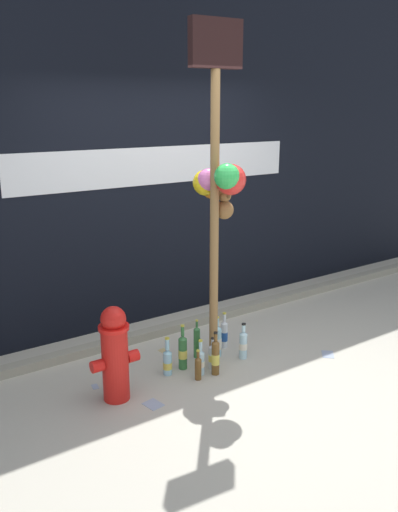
{
  "coord_description": "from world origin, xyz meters",
  "views": [
    {
      "loc": [
        -2.64,
        -3.15,
        2.2
      ],
      "look_at": [
        -0.29,
        0.3,
        1.02
      ],
      "focal_mm": 37.1,
      "sensor_mm": 36.0,
      "label": 1
    }
  ],
  "objects_px": {
    "fire_hydrant": "(115,353)",
    "bottle_6": "(168,361)",
    "bottle_2": "(217,341)",
    "bottle_7": "(243,344)",
    "bottle_1": "(201,361)",
    "bottle_3": "(224,334)",
    "memorial_post": "(218,169)",
    "bottle_0": "(215,357)",
    "bottle_4": "(197,341)",
    "bottle_8": "(212,356)",
    "bottle_9": "(183,352)",
    "bottle_5": "(198,367)"
  },
  "relations": [
    {
      "from": "bottle_0",
      "to": "bottle_5",
      "type": "height_order",
      "value": "bottle_0"
    },
    {
      "from": "bottle_9",
      "to": "bottle_3",
      "type": "bearing_deg",
      "value": 13.8
    },
    {
      "from": "bottle_8",
      "to": "bottle_9",
      "type": "distance_m",
      "value": 0.26
    },
    {
      "from": "memorial_post",
      "to": "bottle_4",
      "type": "distance_m",
      "value": 1.57
    },
    {
      "from": "memorial_post",
      "to": "fire_hydrant",
      "type": "xyz_separation_m",
      "value": [
        -1.01,
        -0.07,
        -1.33
      ]
    },
    {
      "from": "bottle_1",
      "to": "bottle_8",
      "type": "bearing_deg",
      "value": 11.53
    },
    {
      "from": "fire_hydrant",
      "to": "bottle_6",
      "type": "distance_m",
      "value": 0.6
    },
    {
      "from": "bottle_3",
      "to": "bottle_8",
      "type": "xyz_separation_m",
      "value": [
        -0.34,
        -0.28,
        -0.02
      ]
    },
    {
      "from": "bottle_4",
      "to": "bottle_9",
      "type": "height_order",
      "value": "bottle_9"
    },
    {
      "from": "memorial_post",
      "to": "fire_hydrant",
      "type": "bearing_deg",
      "value": -176.01
    },
    {
      "from": "bottle_1",
      "to": "bottle_3",
      "type": "distance_m",
      "value": 0.57
    },
    {
      "from": "bottle_4",
      "to": "bottle_3",
      "type": "bearing_deg",
      "value": 4.36
    },
    {
      "from": "fire_hydrant",
      "to": "bottle_7",
      "type": "height_order",
      "value": "fire_hydrant"
    },
    {
      "from": "bottle_4",
      "to": "bottle_0",
      "type": "bearing_deg",
      "value": -97.67
    },
    {
      "from": "bottle_8",
      "to": "bottle_4",
      "type": "bearing_deg",
      "value": 88.37
    },
    {
      "from": "fire_hydrant",
      "to": "bottle_9",
      "type": "distance_m",
      "value": 0.74
    },
    {
      "from": "bottle_0",
      "to": "bottle_4",
      "type": "xyz_separation_m",
      "value": [
        0.05,
        0.35,
        -0.01
      ]
    },
    {
      "from": "memorial_post",
      "to": "bottle_1",
      "type": "distance_m",
      "value": 1.62
    },
    {
      "from": "bottle_1",
      "to": "bottle_2",
      "type": "xyz_separation_m",
      "value": [
        0.32,
        0.2,
        0.03
      ]
    },
    {
      "from": "bottle_1",
      "to": "bottle_8",
      "type": "relative_size",
      "value": 1.09
    },
    {
      "from": "bottle_7",
      "to": "fire_hydrant",
      "type": "bearing_deg",
      "value": 179.22
    },
    {
      "from": "bottle_0",
      "to": "bottle_8",
      "type": "bearing_deg",
      "value": 67.95
    },
    {
      "from": "bottle_2",
      "to": "bottle_7",
      "type": "height_order",
      "value": "bottle_2"
    },
    {
      "from": "bottle_5",
      "to": "bottle_4",
      "type": "bearing_deg",
      "value": 57.42
    },
    {
      "from": "fire_hydrant",
      "to": "bottle_0",
      "type": "height_order",
      "value": "fire_hydrant"
    },
    {
      "from": "bottle_6",
      "to": "bottle_7",
      "type": "relative_size",
      "value": 1.0
    },
    {
      "from": "bottle_5",
      "to": "bottle_7",
      "type": "height_order",
      "value": "bottle_7"
    },
    {
      "from": "bottle_5",
      "to": "bottle_7",
      "type": "relative_size",
      "value": 0.79
    },
    {
      "from": "bottle_4",
      "to": "bottle_9",
      "type": "distance_m",
      "value": 0.25
    },
    {
      "from": "fire_hydrant",
      "to": "bottle_6",
      "type": "bearing_deg",
      "value": 11.54
    },
    {
      "from": "bottle_3",
      "to": "bottle_6",
      "type": "bearing_deg",
      "value": -168.05
    },
    {
      "from": "bottle_5",
      "to": "bottle_9",
      "type": "xyz_separation_m",
      "value": [
        -0.0,
        0.23,
        0.05
      ]
    },
    {
      "from": "bottle_6",
      "to": "bottle_7",
      "type": "distance_m",
      "value": 0.73
    },
    {
      "from": "memorial_post",
      "to": "bottle_9",
      "type": "distance_m",
      "value": 1.59
    },
    {
      "from": "memorial_post",
      "to": "bottle_7",
      "type": "height_order",
      "value": "memorial_post"
    },
    {
      "from": "bottle_0",
      "to": "bottle_8",
      "type": "height_order",
      "value": "bottle_0"
    },
    {
      "from": "bottle_9",
      "to": "bottle_2",
      "type": "bearing_deg",
      "value": 4.05
    },
    {
      "from": "bottle_9",
      "to": "bottle_0",
      "type": "bearing_deg",
      "value": -54.25
    },
    {
      "from": "bottle_3",
      "to": "bottle_7",
      "type": "height_order",
      "value": "bottle_3"
    },
    {
      "from": "bottle_3",
      "to": "bottle_7",
      "type": "xyz_separation_m",
      "value": [
        0.01,
        -0.28,
        0.0
      ]
    },
    {
      "from": "bottle_4",
      "to": "bottle_9",
      "type": "bearing_deg",
      "value": -153.58
    },
    {
      "from": "bottle_3",
      "to": "bottle_5",
      "type": "distance_m",
      "value": 0.66
    },
    {
      "from": "bottle_1",
      "to": "bottle_4",
      "type": "height_order",
      "value": "bottle_4"
    },
    {
      "from": "bottle_2",
      "to": "memorial_post",
      "type": "bearing_deg",
      "value": -131.29
    },
    {
      "from": "bottle_1",
      "to": "bottle_5",
      "type": "bearing_deg",
      "value": -137.5
    },
    {
      "from": "bottle_5",
      "to": "fire_hydrant",
      "type": "bearing_deg",
      "value": 171.02
    },
    {
      "from": "bottle_4",
      "to": "bottle_5",
      "type": "distance_m",
      "value": 0.41
    },
    {
      "from": "bottle_2",
      "to": "bottle_4",
      "type": "relative_size",
      "value": 1.05
    },
    {
      "from": "memorial_post",
      "to": "bottle_1",
      "type": "xyz_separation_m",
      "value": [
        -0.25,
        -0.12,
        -1.6
      ]
    },
    {
      "from": "bottle_0",
      "to": "bottle_6",
      "type": "height_order",
      "value": "bottle_0"
    }
  ]
}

